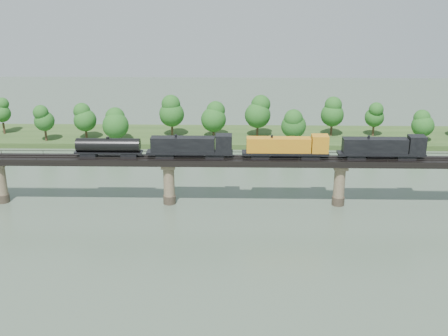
{
  "coord_description": "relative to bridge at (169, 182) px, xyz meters",
  "views": [
    {
      "loc": [
        15.61,
        -93.27,
        52.04
      ],
      "look_at": [
        12.97,
        30.0,
        9.0
      ],
      "focal_mm": 45.0,
      "sensor_mm": 36.0,
      "label": 1
    }
  ],
  "objects": [
    {
      "name": "far_treeline",
      "position": [
        -8.21,
        50.52,
        3.37
      ],
      "size": [
        289.06,
        17.54,
        13.6
      ],
      "color": "#382619",
      "rests_on": "far_bank"
    },
    {
      "name": "bridge",
      "position": [
        0.0,
        0.0,
        0.0
      ],
      "size": [
        236.0,
        30.0,
        11.5
      ],
      "color": "#473A2D",
      "rests_on": "ground"
    },
    {
      "name": "freight_train",
      "position": [
        19.9,
        -0.0,
        8.69
      ],
      "size": [
        80.61,
        3.14,
        5.55
      ],
      "color": "black",
      "rests_on": "bridge"
    },
    {
      "name": "far_bank",
      "position": [
        0.0,
        55.0,
        -4.66
      ],
      "size": [
        300.0,
        24.0,
        1.6
      ],
      "primitive_type": "cube",
      "color": "#2B471C",
      "rests_on": "ground"
    },
    {
      "name": "ground",
      "position": [
        0.0,
        -30.0,
        -5.46
      ],
      "size": [
        400.0,
        400.0,
        0.0
      ],
      "primitive_type": "plane",
      "color": "#3C4D3D",
      "rests_on": "ground"
    },
    {
      "name": "bridge_superstructure",
      "position": [
        0.0,
        0.0,
        6.33
      ],
      "size": [
        220.0,
        4.9,
        0.75
      ],
      "color": "black",
      "rests_on": "bridge"
    }
  ]
}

